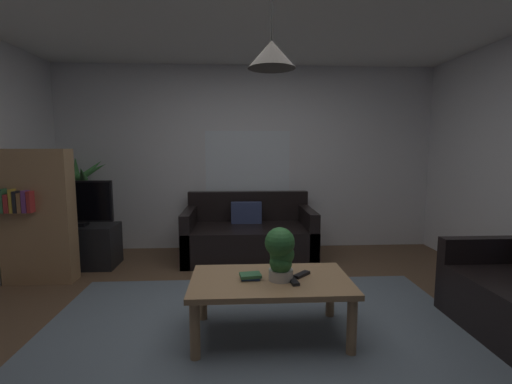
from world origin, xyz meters
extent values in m
cube|color=brown|center=(0.00, 0.00, -0.01)|extent=(5.18, 4.82, 0.02)
cube|color=slate|center=(0.00, -0.20, 0.00)|extent=(3.37, 2.65, 0.01)
cube|color=silver|center=(0.00, 2.44, 1.26)|extent=(5.30, 0.06, 2.53)
cube|color=white|center=(0.00, 2.41, 1.11)|extent=(1.17, 0.01, 1.06)
cube|color=black|center=(0.00, 1.86, 0.21)|extent=(1.63, 0.89, 0.42)
cube|color=black|center=(0.00, 2.25, 0.62)|extent=(1.63, 0.12, 0.40)
cube|color=black|center=(-0.76, 1.86, 0.32)|extent=(0.12, 0.89, 0.64)
cube|color=black|center=(0.75, 1.86, 0.32)|extent=(0.12, 0.89, 0.64)
cube|color=navy|center=(-0.03, 2.07, 0.56)|extent=(0.40, 0.13, 0.28)
cube|color=black|center=(2.05, 0.31, 0.32)|extent=(0.89, 0.12, 0.64)
cube|color=#A87F56|center=(0.09, -0.04, 0.42)|extent=(1.18, 0.68, 0.04)
cylinder|color=#A87F56|center=(-0.44, -0.33, 0.20)|extent=(0.07, 0.07, 0.40)
cylinder|color=#A87F56|center=(0.62, -0.33, 0.20)|extent=(0.07, 0.07, 0.40)
cylinder|color=#A87F56|center=(-0.44, 0.24, 0.20)|extent=(0.07, 0.07, 0.40)
cylinder|color=#A87F56|center=(0.62, 0.24, 0.20)|extent=(0.07, 0.07, 0.40)
cube|color=#2D4C8C|center=(-0.06, -0.04, 0.45)|extent=(0.14, 0.09, 0.02)
cube|color=#387247|center=(-0.06, -0.05, 0.47)|extent=(0.17, 0.13, 0.02)
cube|color=black|center=(0.24, -0.13, 0.45)|extent=(0.07, 0.17, 0.02)
cube|color=black|center=(0.33, 0.00, 0.45)|extent=(0.15, 0.15, 0.02)
cylinder|color=beige|center=(0.16, -0.07, 0.48)|extent=(0.18, 0.18, 0.08)
sphere|color=#2D6B33|center=(0.16, -0.09, 0.58)|extent=(0.17, 0.17, 0.17)
sphere|color=#2D6B33|center=(0.17, -0.08, 0.64)|extent=(0.18, 0.18, 0.18)
sphere|color=#2D6B33|center=(0.15, -0.09, 0.73)|extent=(0.22, 0.22, 0.22)
cube|color=black|center=(-2.04, 1.66, 0.25)|extent=(0.90, 0.44, 0.50)
cube|color=black|center=(-2.04, 1.64, 0.79)|extent=(0.86, 0.05, 0.48)
cube|color=black|center=(-2.04, 1.61, 0.79)|extent=(0.82, 0.00, 0.44)
cube|color=black|center=(-2.04, 1.64, 0.52)|extent=(0.24, 0.16, 0.04)
cylinder|color=brown|center=(-2.19, 2.13, 0.15)|extent=(0.32, 0.32, 0.30)
cylinder|color=brown|center=(-2.19, 2.13, 0.66)|extent=(0.05, 0.05, 0.72)
cone|color=#3D7F3D|center=(-2.02, 2.14, 1.11)|extent=(0.40, 0.13, 0.27)
cone|color=#3D7F3D|center=(-2.08, 2.27, 1.13)|extent=(0.29, 0.37, 0.34)
cone|color=#3D7F3D|center=(-2.29, 2.29, 1.16)|extent=(0.27, 0.40, 0.39)
cone|color=#3D7F3D|center=(-2.41, 2.10, 1.15)|extent=(0.49, 0.16, 0.34)
cone|color=#3D7F3D|center=(-2.27, 2.01, 1.13)|extent=(0.25, 0.31, 0.33)
cone|color=#3D7F3D|center=(-2.06, 1.93, 1.09)|extent=(0.28, 0.47, 0.30)
cube|color=#A87F56|center=(-2.22, 1.18, 0.70)|extent=(0.70, 0.22, 1.40)
cube|color=black|center=(-2.50, 1.06, 0.89)|extent=(0.04, 0.16, 0.23)
cube|color=#387247|center=(-2.46, 1.06, 0.89)|extent=(0.03, 0.16, 0.24)
cube|color=#B22D2D|center=(-2.41, 1.06, 0.86)|extent=(0.05, 0.16, 0.18)
cube|color=gold|center=(-2.37, 1.06, 0.89)|extent=(0.03, 0.16, 0.23)
cube|color=black|center=(-2.33, 1.06, 0.88)|extent=(0.03, 0.16, 0.22)
cube|color=#99663F|center=(-2.29, 1.06, 0.87)|extent=(0.04, 0.16, 0.20)
cube|color=#72387F|center=(-2.24, 1.06, 0.88)|extent=(0.04, 0.16, 0.22)
cube|color=#B22D2D|center=(-2.20, 1.06, 0.88)|extent=(0.04, 0.16, 0.21)
cylinder|color=black|center=(0.09, -0.04, 2.33)|extent=(0.01, 0.01, 0.39)
cone|color=#4C4742|center=(0.09, -0.04, 2.05)|extent=(0.33, 0.33, 0.19)
camera|label=1|loc=(-0.16, -2.59, 1.40)|focal=25.11mm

